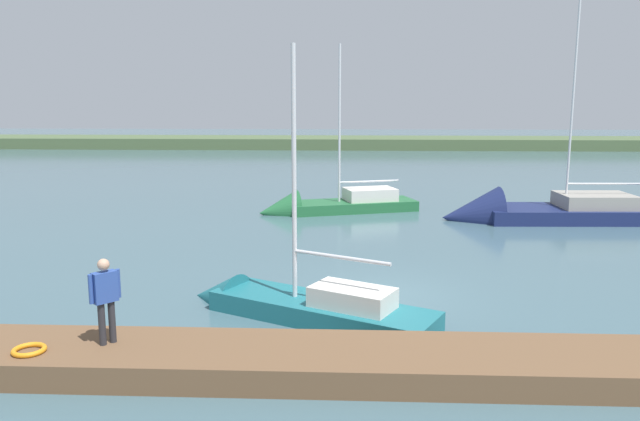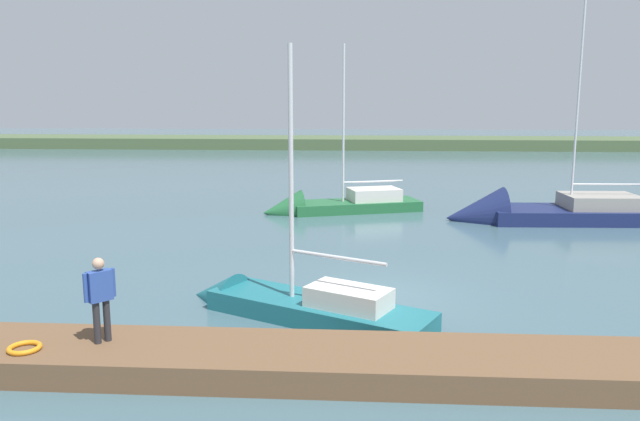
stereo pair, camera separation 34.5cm
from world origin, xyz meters
name	(u,v)px [view 2 (the right image)]	position (x,y,z in m)	size (l,w,h in m)	color
ground_plane	(383,295)	(0.00, 0.00, 0.00)	(200.00, 200.00, 0.00)	#42606B
far_shoreline	(365,148)	(0.00, -54.34, 0.00)	(180.00, 8.00, 2.40)	#4C603D
dock_pier	(393,364)	(0.00, 5.23, 0.27)	(25.85, 2.14, 0.55)	brown
life_ring_buoy	(24,348)	(7.30, 5.66, 0.60)	(0.66, 0.66, 0.10)	orange
sailboat_behind_pier	(291,312)	(2.41, 1.77, 0.09)	(6.93, 4.63, 7.56)	#1E6B75
sailboat_far_left	(330,208)	(2.12, -13.03, 0.20)	(8.07, 4.35, 9.00)	#236638
sailboat_near_dock	(539,217)	(-7.48, -11.31, 0.21)	(10.59, 3.23, 11.71)	navy
person_on_dock	(100,293)	(5.92, 5.14, 1.59)	(0.49, 0.51, 1.78)	#28282D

